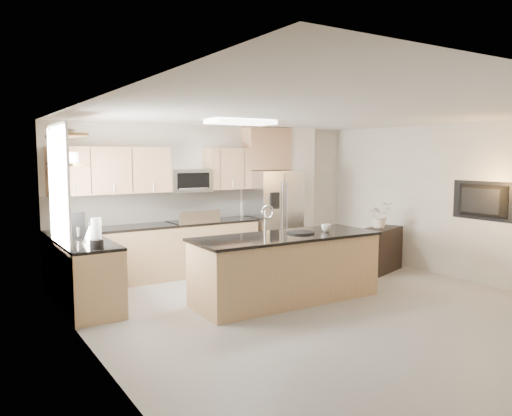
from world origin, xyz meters
TOP-DOWN VIEW (x-y plane):
  - floor at (0.00, 0.00)m, footprint 6.50×6.50m
  - ceiling at (0.00, 0.00)m, footprint 6.00×6.50m
  - wall_back at (0.00, 3.25)m, footprint 6.00×0.02m
  - wall_left at (-3.00, 0.00)m, footprint 0.02×6.50m
  - wall_right at (3.00, 0.00)m, footprint 0.02×6.50m
  - back_counter at (-1.23, 2.93)m, footprint 3.55×0.66m
  - left_counter at (-2.67, 1.85)m, footprint 0.66×1.50m
  - range at (-0.60, 2.92)m, footprint 0.76×0.64m
  - upper_cabinets at (-1.30, 3.09)m, footprint 3.50×0.33m
  - microwave at (-0.60, 3.04)m, footprint 0.76×0.40m
  - refrigerator at (1.06, 2.87)m, footprint 0.92×0.78m
  - partition_column at (1.82, 3.10)m, footprint 0.60×0.30m
  - window at (-2.98, 1.85)m, footprint 0.04×1.15m
  - shelf_lower at (-2.85, 1.95)m, footprint 0.30×1.20m
  - shelf_upper at (-2.85, 1.95)m, footprint 0.30×1.20m
  - ceiling_fixture at (-0.40, 1.60)m, footprint 1.00×0.50m
  - island at (-0.17, 0.74)m, footprint 2.75×1.04m
  - credenza at (2.31, 1.30)m, footprint 1.06×0.70m
  - cup at (0.52, 0.69)m, footprint 0.19×0.19m
  - platter at (0.09, 0.75)m, footprint 0.43×0.43m
  - blender at (-2.68, 1.26)m, footprint 0.16×0.16m
  - kettle at (-2.63, 1.74)m, footprint 0.22×0.22m
  - coffee_maker at (-2.69, 2.24)m, footprint 0.20×0.25m
  - bowl at (-2.85, 2.14)m, footprint 0.51×0.51m
  - flower_vase at (2.31, 1.34)m, footprint 0.71×0.65m
  - television at (2.91, -0.20)m, footprint 0.14×1.08m

SIDE VIEW (x-z plane):
  - floor at x=0.00m, z-range 0.00..0.00m
  - credenza at x=2.31m, z-range 0.00..0.78m
  - left_counter at x=-2.67m, z-range 0.00..0.92m
  - back_counter at x=-1.23m, z-range -0.25..1.19m
  - range at x=-0.60m, z-range -0.10..1.04m
  - island at x=-0.17m, z-range -0.21..1.16m
  - refrigerator at x=1.06m, z-range 0.00..1.78m
  - platter at x=0.09m, z-range 0.95..0.97m
  - cup at x=0.52m, z-range 0.95..1.06m
  - kettle at x=-2.63m, z-range 0.90..1.18m
  - blender at x=-2.68m, z-range 0.89..1.28m
  - coffee_maker at x=-2.69m, z-range 0.91..1.28m
  - flower_vase at x=2.31m, z-range 0.78..1.47m
  - wall_back at x=0.00m, z-range 0.00..2.60m
  - wall_left at x=-3.00m, z-range 0.00..2.60m
  - wall_right at x=3.00m, z-range 0.00..2.60m
  - partition_column at x=1.82m, z-range 0.00..2.60m
  - television at x=2.91m, z-range 1.04..1.66m
  - microwave at x=-0.60m, z-range 1.43..1.83m
  - window at x=-2.98m, z-range 0.83..2.47m
  - upper_cabinets at x=-1.30m, z-range 1.45..2.20m
  - shelf_lower at x=-2.85m, z-range 1.93..1.97m
  - shelf_upper at x=-2.85m, z-range 2.30..2.34m
  - bowl at x=-2.85m, z-range 2.34..2.44m
  - ceiling_fixture at x=-0.40m, z-range 2.53..2.59m
  - ceiling at x=0.00m, z-range 2.59..2.61m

